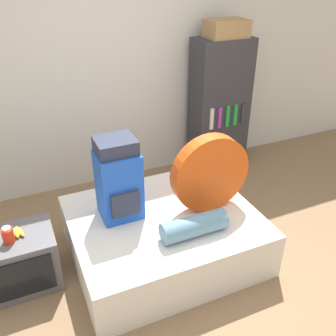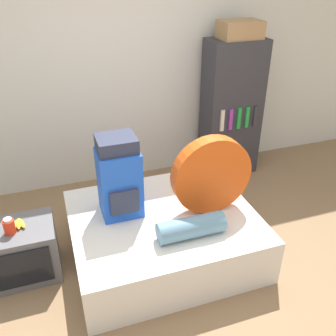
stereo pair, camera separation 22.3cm
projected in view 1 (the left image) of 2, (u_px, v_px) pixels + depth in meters
The scene contains 11 objects.
ground_plane at pixel (182, 291), 2.97m from camera, with size 16.00×16.00×0.00m, color #846647.
wall_back at pixel (103, 69), 3.88m from camera, with size 8.00×0.05×2.60m.
bed at pixel (164, 235), 3.25m from camera, with size 1.54×1.29×0.42m.
backpack at pixel (119, 180), 3.00m from camera, with size 0.33×0.33×0.69m.
tent_bag at pixel (210, 173), 3.09m from camera, with size 0.68×0.12×0.68m.
sleeping_roll at pixel (194, 226), 2.89m from camera, with size 0.53×0.17×0.17m.
television at pixel (21, 260), 2.95m from camera, with size 0.56×0.46×0.46m.
canister at pixel (8, 235), 2.76m from camera, with size 0.09×0.09×0.13m.
banana_bunch at pixel (17, 232), 2.86m from camera, with size 0.12×0.15×0.04m.
bookshelf at pixel (219, 108), 4.34m from camera, with size 0.64×0.38×1.57m.
cardboard_box at pixel (226, 28), 3.90m from camera, with size 0.43×0.30×0.18m.
Camera 1 is at (-0.95, -1.87, 2.33)m, focal length 40.00 mm.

